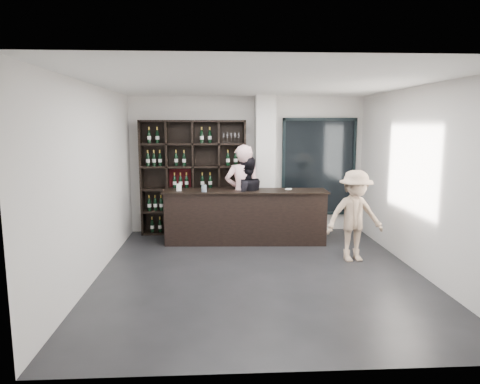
{
  "coord_description": "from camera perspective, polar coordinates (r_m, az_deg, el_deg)",
  "views": [
    {
      "loc": [
        -0.66,
        -6.43,
        2.3
      ],
      "look_at": [
        -0.25,
        1.1,
        1.11
      ],
      "focal_mm": 32.0,
      "sensor_mm": 36.0,
      "label": 1
    }
  ],
  "objects": [
    {
      "name": "structural_column",
      "position": [
        8.99,
        3.32,
        3.5
      ],
      "size": [
        0.4,
        0.4,
        2.9
      ],
      "primitive_type": "cube",
      "color": "silver",
      "rests_on": "floor"
    },
    {
      "name": "customer",
      "position": [
        7.48,
        15.05,
        -3.11
      ],
      "size": [
        1.07,
        0.71,
        1.56
      ],
      "primitive_type": "imported",
      "rotation": [
        0.0,
        0.0,
        0.14
      ],
      "color": "tan",
      "rests_on": "floor"
    },
    {
      "name": "wine_shelf",
      "position": [
        9.07,
        -6.22,
        1.92
      ],
      "size": [
        2.2,
        0.35,
        2.4
      ],
      "primitive_type": null,
      "color": "black",
      "rests_on": "floor"
    },
    {
      "name": "spit_cup",
      "position": [
        8.12,
        -4.82,
        0.49
      ],
      "size": [
        0.12,
        0.12,
        0.13
      ],
      "primitive_type": "cylinder",
      "rotation": [
        0.0,
        0.0,
        -0.3
      ],
      "color": "silver",
      "rests_on": "tasting_counter"
    },
    {
      "name": "card_stand",
      "position": [
        8.29,
        -8.16,
        0.62
      ],
      "size": [
        0.1,
        0.07,
        0.14
      ],
      "primitive_type": "cube",
      "rotation": [
        0.0,
        0.0,
        0.3
      ],
      "color": "white",
      "rests_on": "tasting_counter"
    },
    {
      "name": "glass_panel",
      "position": [
        9.42,
        10.45,
        3.31
      ],
      "size": [
        1.6,
        0.08,
        2.1
      ],
      "color": "black",
      "rests_on": "floor"
    },
    {
      "name": "taster_pink",
      "position": [
        8.4,
        0.37,
        -0.22
      ],
      "size": [
        0.73,
        0.51,
        1.93
      ],
      "primitive_type": "imported",
      "rotation": [
        0.0,
        0.0,
        3.21
      ],
      "color": "#FBC1C2",
      "rests_on": "floor"
    },
    {
      "name": "taster_black",
      "position": [
        8.42,
        0.71,
        -1.01
      ],
      "size": [
        0.99,
        0.89,
        1.69
      ],
      "primitive_type": "imported",
      "rotation": [
        0.0,
        0.0,
        3.49
      ],
      "color": "black",
      "rests_on": "floor"
    },
    {
      "name": "wine_glass",
      "position": [
        8.19,
        0.47,
        0.86
      ],
      "size": [
        0.1,
        0.1,
        0.21
      ],
      "primitive_type": null,
      "rotation": [
        0.0,
        0.0,
        -0.1
      ],
      "color": "white",
      "rests_on": "tasting_counter"
    },
    {
      "name": "napkin_stack",
      "position": [
        8.45,
        6.48,
        0.4
      ],
      "size": [
        0.14,
        0.14,
        0.02
      ],
      "primitive_type": "cube",
      "rotation": [
        0.0,
        0.0,
        -0.4
      ],
      "color": "white",
      "rests_on": "tasting_counter"
    },
    {
      "name": "floor",
      "position": [
        6.86,
        2.6,
        -10.71
      ],
      "size": [
        5.0,
        5.5,
        0.01
      ],
      "primitive_type": "cube",
      "color": "black",
      "rests_on": "ground"
    },
    {
      "name": "tasting_counter",
      "position": [
        8.38,
        0.71,
        -3.29
      ],
      "size": [
        3.18,
        0.66,
        1.04
      ],
      "rotation": [
        0.0,
        0.0,
        -0.05
      ],
      "color": "black",
      "rests_on": "floor"
    }
  ]
}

